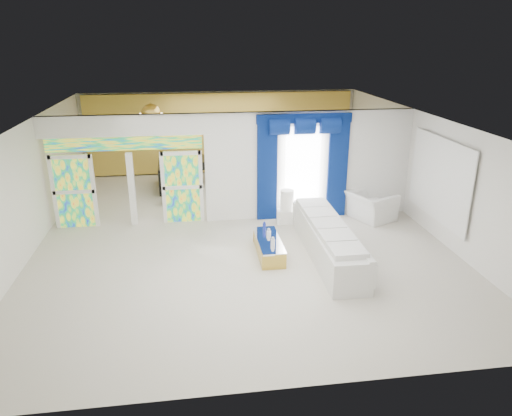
{
  "coord_description": "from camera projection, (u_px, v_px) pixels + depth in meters",
  "views": [
    {
      "loc": [
        -1.16,
        -11.57,
        4.93
      ],
      "look_at": [
        0.3,
        -1.2,
        1.1
      ],
      "focal_mm": 33.41,
      "sensor_mm": 36.0,
      "label": 1
    }
  ],
  "objects": [
    {
      "name": "piano_bench",
      "position": [
        179.0,
        198.0,
        14.73
      ],
      "size": [
        0.97,
        0.41,
        0.32
      ],
      "primitive_type": "cube",
      "rotation": [
        0.0,
        0.0,
        0.03
      ],
      "color": "black",
      "rests_on": "ground"
    },
    {
      "name": "tv_console",
      "position": [
        83.0,
        185.0,
        15.09
      ],
      "size": [
        0.69,
        0.64,
        0.88
      ],
      "primitive_type": "cube",
      "rotation": [
        0.0,
        0.0,
        -0.17
      ],
      "color": "tan",
      "rests_on": "ground"
    },
    {
      "name": "window_pane",
      "position": [
        302.0,
        168.0,
        13.2
      ],
      "size": [
        1.0,
        0.02,
        2.3
      ],
      "primitive_type": "cube",
      "color": "white",
      "rests_on": "dividing_wall"
    },
    {
      "name": "white_sofa",
      "position": [
        328.0,
        242.0,
        11.12
      ],
      "size": [
        0.91,
        3.92,
        0.74
      ],
      "primitive_type": "cube",
      "rotation": [
        0.0,
        0.0,
        -0.02
      ],
      "color": "silver",
      "rests_on": "ground"
    },
    {
      "name": "coffee_table",
      "position": [
        269.0,
        247.0,
        11.28
      ],
      "size": [
        0.57,
        1.65,
        0.36
      ],
      "primitive_type": "cube",
      "rotation": [
        0.0,
        0.0,
        -0.02
      ],
      "color": "#B69638",
      "rests_on": "ground"
    },
    {
      "name": "wall_mirror",
      "position": [
        440.0,
        179.0,
        11.79
      ],
      "size": [
        0.04,
        2.7,
        1.9
      ],
      "primitive_type": "cube",
      "color": "white",
      "rests_on": "ground"
    },
    {
      "name": "dividing_wall",
      "position": [
        310.0,
        165.0,
        13.3
      ],
      "size": [
        5.7,
        0.18,
        3.0
      ],
      "primitive_type": "cube",
      "color": "white",
      "rests_on": "ground"
    },
    {
      "name": "decanters",
      "position": [
        269.0,
        234.0,
        11.37
      ],
      "size": [
        0.15,
        0.97,
        0.18
      ],
      "color": "silver",
      "rests_on": "coffee_table"
    },
    {
      "name": "chandelier",
      "position": [
        151.0,
        114.0,
        14.56
      ],
      "size": [
        0.6,
        0.6,
        0.6
      ],
      "primitive_type": "sphere",
      "color": "gold",
      "rests_on": "ceiling"
    },
    {
      "name": "grand_piano",
      "position": [
        179.0,
        175.0,
        16.12
      ],
      "size": [
        1.37,
        1.77,
        0.87
      ],
      "primitive_type": "cube",
      "rotation": [
        0.0,
        0.0,
        0.03
      ],
      "color": "black",
      "rests_on": "ground"
    },
    {
      "name": "stained_panel_right",
      "position": [
        182.0,
        187.0,
        13.01
      ],
      "size": [
        0.95,
        0.04,
        2.0
      ],
      "primitive_type": "cube",
      "color": "#994C3F",
      "rests_on": "ground"
    },
    {
      "name": "floor",
      "position": [
        238.0,
        232.0,
        12.61
      ],
      "size": [
        12.0,
        12.0,
        0.0
      ],
      "primitive_type": "plane",
      "color": "#B7AF9E",
      "rests_on": "ground"
    },
    {
      "name": "stained_transom",
      "position": [
        125.0,
        144.0,
        12.39
      ],
      "size": [
        4.0,
        0.05,
        0.35
      ],
      "primitive_type": "cube",
      "color": "#994C3F",
      "rests_on": "dividing_header"
    },
    {
      "name": "gold_curtains",
      "position": [
        221.0,
        133.0,
        17.58
      ],
      "size": [
        9.7,
        0.12,
        2.9
      ],
      "primitive_type": "cube",
      "color": "gold",
      "rests_on": "ground"
    },
    {
      "name": "blue_drape_left",
      "position": [
        267.0,
        171.0,
        13.05
      ],
      "size": [
        0.55,
        0.1,
        2.8
      ],
      "primitive_type": "cube",
      "color": "#031041",
      "rests_on": "ground"
    },
    {
      "name": "blue_drape_right",
      "position": [
        338.0,
        168.0,
        13.32
      ],
      "size": [
        0.55,
        0.1,
        2.8
      ],
      "primitive_type": "cube",
      "color": "#031041",
      "rests_on": "ground"
    },
    {
      "name": "blue_pelmet",
      "position": [
        304.0,
        118.0,
        12.7
      ],
      "size": [
        2.6,
        0.12,
        0.25
      ],
      "primitive_type": "cube",
      "color": "#031041",
      "rests_on": "dividing_wall"
    },
    {
      "name": "console_table",
      "position": [
        297.0,
        216.0,
        13.2
      ],
      "size": [
        1.16,
        0.48,
        0.37
      ],
      "primitive_type": "cube",
      "rotation": [
        0.0,
        0.0,
        -0.12
      ],
      "color": "white",
      "rests_on": "ground"
    },
    {
      "name": "table_lamp",
      "position": [
        287.0,
        200.0,
        12.99
      ],
      "size": [
        0.36,
        0.36,
        0.58
      ],
      "primitive_type": "cylinder",
      "color": "white",
      "rests_on": "console_table"
    },
    {
      "name": "dividing_header",
      "position": [
        123.0,
        126.0,
        12.23
      ],
      "size": [
        4.3,
        0.18,
        0.55
      ],
      "primitive_type": "cube",
      "color": "white",
      "rests_on": "dividing_wall"
    },
    {
      "name": "armchair",
      "position": [
        371.0,
        206.0,
        13.4
      ],
      "size": [
        1.42,
        1.5,
        0.77
      ],
      "primitive_type": "imported",
      "rotation": [
        0.0,
        0.0,
        1.97
      ],
      "color": "silver",
      "rests_on": "ground"
    },
    {
      "name": "stained_panel_left",
      "position": [
        74.0,
        192.0,
        12.63
      ],
      "size": [
        0.95,
        0.04,
        2.0
      ],
      "primitive_type": "cube",
      "color": "#994C3F",
      "rests_on": "ground"
    }
  ]
}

